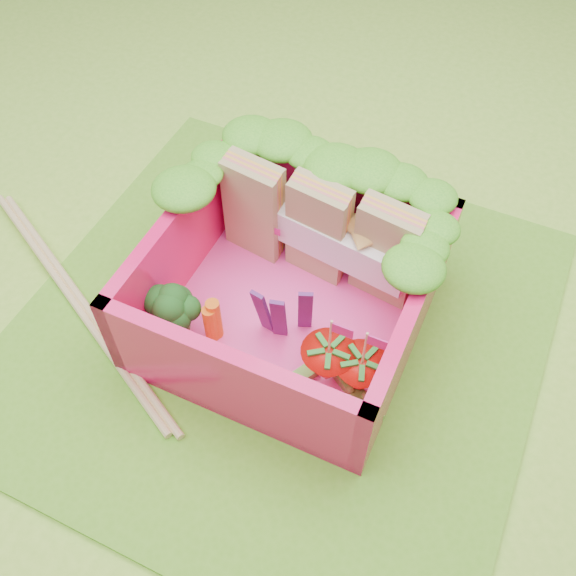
{
  "coord_description": "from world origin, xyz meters",
  "views": [
    {
      "loc": [
        0.82,
        -1.67,
        2.81
      ],
      "look_at": [
        0.01,
        0.08,
        0.28
      ],
      "focal_mm": 40.0,
      "sensor_mm": 36.0,
      "label": 1
    }
  ],
  "objects_px": {
    "strawberry_right": "(360,376)",
    "bento_box": "(290,286)",
    "sandwich_stack": "(319,230)",
    "broccoli": "(174,306)",
    "strawberry_left": "(328,365)",
    "chopsticks": "(78,301)"
  },
  "relations": [
    {
      "from": "sandwich_stack",
      "to": "broccoli",
      "type": "bearing_deg",
      "value": -125.45
    },
    {
      "from": "strawberry_right",
      "to": "chopsticks",
      "type": "bearing_deg",
      "value": -175.81
    },
    {
      "from": "strawberry_right",
      "to": "bento_box",
      "type": "bearing_deg",
      "value": 150.07
    },
    {
      "from": "broccoli",
      "to": "strawberry_right",
      "type": "height_order",
      "value": "strawberry_right"
    },
    {
      "from": "bento_box",
      "to": "sandwich_stack",
      "type": "relative_size",
      "value": 1.2
    },
    {
      "from": "chopsticks",
      "to": "strawberry_left",
      "type": "bearing_deg",
      "value": 4.31
    },
    {
      "from": "bento_box",
      "to": "strawberry_left",
      "type": "xyz_separation_m",
      "value": [
        0.33,
        -0.29,
        -0.09
      ]
    },
    {
      "from": "sandwich_stack",
      "to": "strawberry_left",
      "type": "xyz_separation_m",
      "value": [
        0.32,
        -0.64,
        -0.15
      ]
    },
    {
      "from": "strawberry_left",
      "to": "chopsticks",
      "type": "distance_m",
      "value": 1.4
    },
    {
      "from": "bento_box",
      "to": "broccoli",
      "type": "relative_size",
      "value": 4.0
    },
    {
      "from": "strawberry_left",
      "to": "sandwich_stack",
      "type": "bearing_deg",
      "value": 116.62
    },
    {
      "from": "broccoli",
      "to": "bento_box",
      "type": "bearing_deg",
      "value": 34.19
    },
    {
      "from": "sandwich_stack",
      "to": "strawberry_right",
      "type": "distance_m",
      "value": 0.81
    },
    {
      "from": "broccoli",
      "to": "chopsticks",
      "type": "xyz_separation_m",
      "value": [
        -0.59,
        -0.07,
        -0.21
      ]
    },
    {
      "from": "broccoli",
      "to": "chopsticks",
      "type": "distance_m",
      "value": 0.63
    },
    {
      "from": "bento_box",
      "to": "chopsticks",
      "type": "relative_size",
      "value": 0.72
    },
    {
      "from": "bento_box",
      "to": "chopsticks",
      "type": "height_order",
      "value": "bento_box"
    },
    {
      "from": "strawberry_right",
      "to": "broccoli",
      "type": "bearing_deg",
      "value": -177.39
    },
    {
      "from": "broccoli",
      "to": "chopsticks",
      "type": "height_order",
      "value": "broccoli"
    },
    {
      "from": "sandwich_stack",
      "to": "strawberry_right",
      "type": "bearing_deg",
      "value": -52.86
    },
    {
      "from": "strawberry_left",
      "to": "chopsticks",
      "type": "height_order",
      "value": "strawberry_left"
    },
    {
      "from": "strawberry_left",
      "to": "strawberry_right",
      "type": "height_order",
      "value": "strawberry_left"
    }
  ]
}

